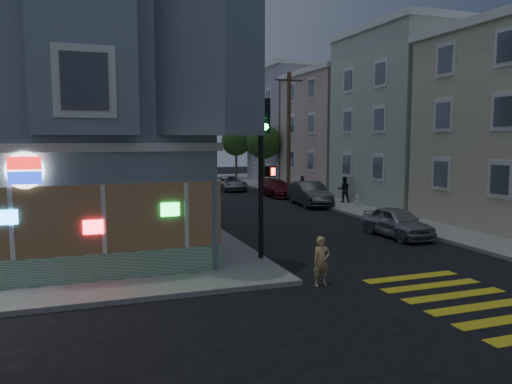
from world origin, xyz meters
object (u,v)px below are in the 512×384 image
parked_car_a (397,222)px  pedestrian_b (302,186)px  fire_hydrant (357,200)px  utility_pole (289,131)px  parked_car_b (310,194)px  street_tree_near (263,142)px  traffic_signal (263,151)px  running_child (322,261)px  street_tree_far (236,141)px  parked_car_c (277,188)px  pedestrian_a (344,190)px  parked_car_d (231,183)px

parked_car_a → pedestrian_b: bearing=82.5°
parked_car_a → fire_hydrant: 8.64m
utility_pole → parked_car_b: (-1.30, -6.43, -4.04)m
street_tree_near → pedestrian_b: (-0.60, -9.41, -3.02)m
traffic_signal → fire_hydrant: (9.95, 10.40, -3.31)m
running_child → fire_hydrant: running_child is taller
utility_pole → street_tree_near: 6.06m
parked_car_b → running_child: bearing=-108.9°
utility_pole → street_tree_far: 14.03m
street_tree_near → parked_car_c: bearing=-102.8°
parked_car_b → street_tree_far: bearing=91.5°
pedestrian_a → fire_hydrant: bearing=104.9°
utility_pole → pedestrian_a: utility_pole is taller
running_child → parked_car_d: running_child is taller
fire_hydrant → parked_car_c: bearing=106.4°
street_tree_far → utility_pole: bearing=-90.8°
street_tree_far → parked_car_d: 11.17m
street_tree_far → pedestrian_a: bearing=-87.8°
running_child → parked_car_a: bearing=39.8°
street_tree_far → pedestrian_a: (0.80, -20.72, -2.97)m
utility_pole → fire_hydrant: utility_pole is taller
parked_car_a → traffic_signal: bearing=-162.3°
running_child → pedestrian_b: pedestrian_b is taller
pedestrian_a → parked_car_a: pedestrian_a is taller
parked_car_d → pedestrian_b: bearing=-66.5°
street_tree_far → parked_car_c: 15.68m
utility_pole → pedestrian_b: bearing=-96.7°
fire_hydrant → pedestrian_b: bearing=102.4°
parked_car_c → running_child: bearing=-110.0°
running_child → parked_car_d: bearing=78.8°
street_tree_near → pedestrian_b: 9.90m
street_tree_near → pedestrian_a: bearing=-86.4°
pedestrian_b → fire_hydrant: 5.47m
pedestrian_a → traffic_signal: traffic_signal is taller
utility_pole → fire_hydrant: 9.76m
parked_car_b → fire_hydrant: bearing=-42.4°
utility_pole → parked_car_b: size_ratio=1.97×
pedestrian_b → street_tree_far: bearing=-88.6°
street_tree_far → parked_car_c: (-1.64, -15.23, -3.32)m
parked_car_a → fire_hydrant: parked_car_a is taller
street_tree_far → traffic_signal: 34.44m
pedestrian_b → parked_car_c: pedestrian_b is taller
street_tree_near → parked_car_d: street_tree_near is taller
street_tree_near → parked_car_d: (-3.60, -2.03, -3.34)m
parked_car_d → fire_hydrant: size_ratio=6.12×
parked_car_a → fire_hydrant: (2.90, 8.13, -0.13)m
street_tree_far → pedestrian_a: size_ratio=3.24×
pedestrian_a → pedestrian_b: pedestrian_a is taller
parked_car_d → running_child: bearing=-99.6°
pedestrian_a → traffic_signal: bearing=72.1°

